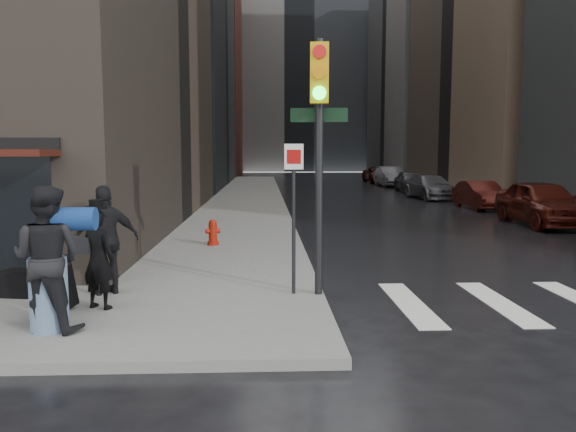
# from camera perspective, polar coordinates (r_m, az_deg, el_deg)

# --- Properties ---
(ground) EXTENTS (140.00, 140.00, 0.00)m
(ground) POSITION_cam_1_polar(r_m,az_deg,el_deg) (9.02, -8.46, -10.73)
(ground) COLOR black
(ground) RESTS_ON ground
(sidewalk_left) EXTENTS (4.00, 50.00, 0.15)m
(sidewalk_left) POSITION_cam_1_polar(r_m,az_deg,el_deg) (35.67, -3.97, 2.24)
(sidewalk_left) COLOR slate
(sidewalk_left) RESTS_ON ground
(sidewalk_right) EXTENTS (3.00, 50.00, 0.15)m
(sidewalk_right) POSITION_cam_1_polar(r_m,az_deg,el_deg) (37.81, 16.96, 2.21)
(sidewalk_right) COLOR slate
(sidewalk_right) RESTS_ON ground
(bldg_left_far) EXTENTS (22.00, 20.00, 26.00)m
(bldg_left_far) POSITION_cam_1_polar(r_m,az_deg,el_deg) (72.67, -13.95, 14.39)
(bldg_left_far) COLOR #5D2B1F
(bldg_left_far) RESTS_ON ground
(bldg_right_far) EXTENTS (22.00, 20.00, 25.00)m
(bldg_right_far) POSITION_cam_1_polar(r_m,az_deg,el_deg) (71.81, 18.55, 13.95)
(bldg_right_far) COLOR slate
(bldg_right_far) RESTS_ON ground
(bldg_distant) EXTENTS (40.00, 12.00, 32.00)m
(bldg_distant) POSITION_cam_1_polar(r_m,az_deg,el_deg) (87.74, 0.90, 15.14)
(bldg_distant) COLOR slate
(bldg_distant) RESTS_ON ground
(man_overcoat) EXTENTS (1.19, 0.79, 1.80)m
(man_overcoat) POSITION_cam_1_polar(r_m,az_deg,el_deg) (9.53, -19.48, -4.53)
(man_overcoat) COLOR black
(man_overcoat) RESTS_ON ground
(man_jeans) EXTENTS (1.44, 0.96, 2.06)m
(man_jeans) POSITION_cam_1_polar(r_m,az_deg,el_deg) (8.56, -23.28, -3.97)
(man_jeans) COLOR black
(man_jeans) RESTS_ON ground
(man_greycoat) EXTENTS (1.23, 0.92, 1.94)m
(man_greycoat) POSITION_cam_1_polar(r_m,az_deg,el_deg) (10.44, -17.98, -2.32)
(man_greycoat) COLOR black
(man_greycoat) RESTS_ON ground
(traffic_light) EXTENTS (1.10, 0.54, 4.43)m
(traffic_light) POSITION_cam_1_polar(r_m,az_deg,el_deg) (9.72, 2.97, 8.52)
(traffic_light) COLOR black
(traffic_light) RESTS_ON ground
(fire_hydrant) EXTENTS (0.41, 0.31, 0.70)m
(fire_hydrant) POSITION_cam_1_polar(r_m,az_deg,el_deg) (15.47, -7.64, -1.77)
(fire_hydrant) COLOR #9B1709
(fire_hydrant) RESTS_ON ground
(parked_car_1) EXTENTS (2.15, 4.99, 1.68)m
(parked_car_1) POSITION_cam_1_polar(r_m,az_deg,el_deg) (22.60, 24.36, 1.24)
(parked_car_1) COLOR #43130D
(parked_car_1) RESTS_ON ground
(parked_car_2) EXTENTS (1.47, 4.07, 1.33)m
(parked_car_2) POSITION_cam_1_polar(r_m,az_deg,el_deg) (28.25, 18.97, 2.02)
(parked_car_2) COLOR #3B100B
(parked_car_2) RESTS_ON ground
(parked_car_3) EXTENTS (2.42, 5.01, 1.41)m
(parked_car_3) POSITION_cam_1_polar(r_m,az_deg,el_deg) (33.83, 14.23, 2.90)
(parked_car_3) COLOR #4D4D52
(parked_car_3) RESTS_ON ground
(parked_car_4) EXTENTS (1.85, 4.35, 1.47)m
(parked_car_4) POSITION_cam_1_polar(r_m,az_deg,el_deg) (39.85, 12.35, 3.49)
(parked_car_4) COLOR #434348
(parked_car_4) RESTS_ON ground
(parked_car_5) EXTENTS (1.72, 4.86, 1.60)m
(parked_car_5) POSITION_cam_1_polar(r_m,az_deg,el_deg) (45.78, 10.31, 3.97)
(parked_car_5) COLOR #505156
(parked_car_5) RESTS_ON ground
(parked_car_6) EXTENTS (2.50, 5.30, 1.46)m
(parked_car_6) POSITION_cam_1_polar(r_m,az_deg,el_deg) (51.87, 9.31, 4.19)
(parked_car_6) COLOR #44160D
(parked_car_6) RESTS_ON ground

